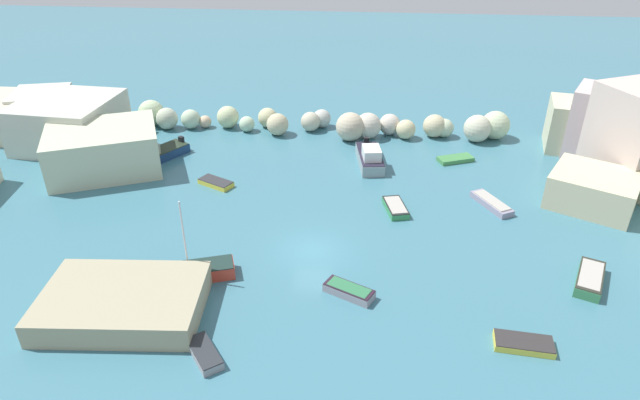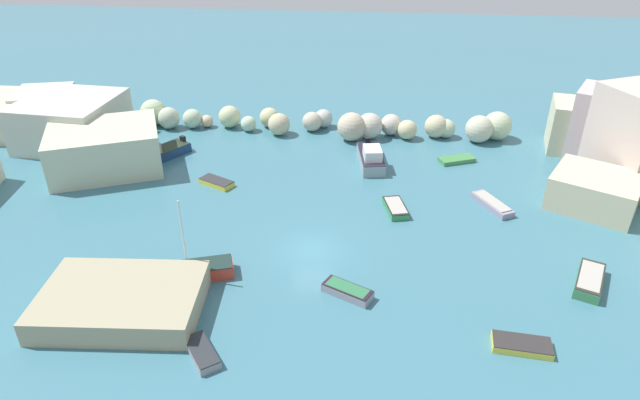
{
  "view_description": "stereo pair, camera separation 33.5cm",
  "coord_description": "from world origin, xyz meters",
  "px_view_note": "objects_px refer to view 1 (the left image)",
  "views": [
    {
      "loc": [
        3.41,
        -29.64,
        20.62
      ],
      "look_at": [
        0.0,
        4.94,
        1.0
      ],
      "focal_mm": 31.13,
      "sensor_mm": 36.0,
      "label": 1
    },
    {
      "loc": [
        3.74,
        -29.6,
        20.62
      ],
      "look_at": [
        0.0,
        4.94,
        1.0
      ],
      "focal_mm": 31.13,
      "sensor_mm": 36.0,
      "label": 2
    }
  ],
  "objects_px": {
    "moored_boat_1": "(204,353)",
    "moored_boat_10": "(524,344)",
    "moored_boat_0": "(395,207)",
    "moored_boat_5": "(590,279)",
    "stone_dock": "(123,302)",
    "moored_boat_2": "(216,183)",
    "moored_boat_6": "(455,159)",
    "moored_boat_9": "(492,203)",
    "moored_boat_7": "(189,272)",
    "moored_boat_4": "(370,158)",
    "moored_boat_3": "(152,155)",
    "moored_boat_8": "(349,291)"
  },
  "relations": [
    {
      "from": "moored_boat_5",
      "to": "stone_dock",
      "type": "bearing_deg",
      "value": -55.95
    },
    {
      "from": "moored_boat_6",
      "to": "moored_boat_8",
      "type": "distance_m",
      "value": 20.67
    },
    {
      "from": "moored_boat_6",
      "to": "moored_boat_7",
      "type": "xyz_separation_m",
      "value": [
        -17.86,
        -18.37,
        0.27
      ]
    },
    {
      "from": "moored_boat_2",
      "to": "moored_boat_10",
      "type": "height_order",
      "value": "moored_boat_2"
    },
    {
      "from": "moored_boat_6",
      "to": "stone_dock",
      "type": "bearing_deg",
      "value": -155.96
    },
    {
      "from": "moored_boat_1",
      "to": "moored_boat_10",
      "type": "height_order",
      "value": "moored_boat_1"
    },
    {
      "from": "moored_boat_3",
      "to": "moored_boat_10",
      "type": "relative_size",
      "value": 2.09
    },
    {
      "from": "moored_boat_5",
      "to": "moored_boat_1",
      "type": "bearing_deg",
      "value": -46.2
    },
    {
      "from": "moored_boat_0",
      "to": "moored_boat_7",
      "type": "distance_m",
      "value": 15.65
    },
    {
      "from": "moored_boat_9",
      "to": "moored_boat_0",
      "type": "bearing_deg",
      "value": 71.63
    },
    {
      "from": "moored_boat_5",
      "to": "moored_boat_8",
      "type": "bearing_deg",
      "value": -57.22
    },
    {
      "from": "moored_boat_2",
      "to": "moored_boat_6",
      "type": "xyz_separation_m",
      "value": [
        19.44,
        6.39,
        -0.03
      ]
    },
    {
      "from": "moored_boat_5",
      "to": "moored_boat_10",
      "type": "height_order",
      "value": "moored_boat_5"
    },
    {
      "from": "moored_boat_0",
      "to": "moored_boat_9",
      "type": "height_order",
      "value": "moored_boat_9"
    },
    {
      "from": "moored_boat_4",
      "to": "moored_boat_9",
      "type": "relative_size",
      "value": 1.4
    },
    {
      "from": "moored_boat_2",
      "to": "moored_boat_4",
      "type": "relative_size",
      "value": 0.57
    },
    {
      "from": "moored_boat_5",
      "to": "moored_boat_9",
      "type": "relative_size",
      "value": 1.01
    },
    {
      "from": "stone_dock",
      "to": "moored_boat_4",
      "type": "height_order",
      "value": "moored_boat_4"
    },
    {
      "from": "moored_boat_8",
      "to": "moored_boat_9",
      "type": "relative_size",
      "value": 0.82
    },
    {
      "from": "stone_dock",
      "to": "moored_boat_1",
      "type": "relative_size",
      "value": 3.15
    },
    {
      "from": "moored_boat_5",
      "to": "moored_boat_6",
      "type": "bearing_deg",
      "value": -137.08
    },
    {
      "from": "moored_boat_0",
      "to": "moored_boat_2",
      "type": "xyz_separation_m",
      "value": [
        -14.11,
        2.61,
        -0.05
      ]
    },
    {
      "from": "stone_dock",
      "to": "moored_boat_1",
      "type": "height_order",
      "value": "stone_dock"
    },
    {
      "from": "stone_dock",
      "to": "moored_boat_9",
      "type": "distance_m",
      "value": 26.35
    },
    {
      "from": "moored_boat_2",
      "to": "moored_boat_6",
      "type": "bearing_deg",
      "value": -134.42
    },
    {
      "from": "moored_boat_1",
      "to": "moored_boat_10",
      "type": "xyz_separation_m",
      "value": [
        16.13,
        2.32,
        -0.04
      ]
    },
    {
      "from": "moored_boat_3",
      "to": "moored_boat_8",
      "type": "distance_m",
      "value": 24.09
    },
    {
      "from": "stone_dock",
      "to": "moored_boat_0",
      "type": "distance_m",
      "value": 19.82
    },
    {
      "from": "moored_boat_6",
      "to": "moored_boat_8",
      "type": "relative_size",
      "value": 1.05
    },
    {
      "from": "moored_boat_4",
      "to": "moored_boat_8",
      "type": "xyz_separation_m",
      "value": [
        -0.85,
        -17.44,
        -0.41
      ]
    },
    {
      "from": "moored_boat_8",
      "to": "moored_boat_9",
      "type": "height_order",
      "value": "moored_boat_8"
    },
    {
      "from": "moored_boat_3",
      "to": "moored_boat_4",
      "type": "bearing_deg",
      "value": 126.58
    },
    {
      "from": "moored_boat_7",
      "to": "moored_boat_9",
      "type": "relative_size",
      "value": 1.46
    },
    {
      "from": "stone_dock",
      "to": "moored_boat_7",
      "type": "xyz_separation_m",
      "value": [
        2.66,
        3.35,
        -0.27
      ]
    },
    {
      "from": "moored_boat_2",
      "to": "moored_boat_9",
      "type": "relative_size",
      "value": 0.8
    },
    {
      "from": "moored_boat_0",
      "to": "moored_boat_3",
      "type": "xyz_separation_m",
      "value": [
        -20.66,
        6.27,
        0.35
      ]
    },
    {
      "from": "stone_dock",
      "to": "moored_boat_0",
      "type": "xyz_separation_m",
      "value": [
        15.2,
        12.72,
        -0.46
      ]
    },
    {
      "from": "moored_boat_9",
      "to": "moored_boat_5",
      "type": "bearing_deg",
      "value": 176.62
    },
    {
      "from": "moored_boat_4",
      "to": "moored_boat_7",
      "type": "bearing_deg",
      "value": -40.82
    },
    {
      "from": "moored_boat_3",
      "to": "moored_boat_6",
      "type": "relative_size",
      "value": 1.96
    },
    {
      "from": "moored_boat_5",
      "to": "moored_boat_9",
      "type": "xyz_separation_m",
      "value": [
        -4.23,
        8.85,
        -0.11
      ]
    },
    {
      "from": "moored_boat_10",
      "to": "moored_boat_4",
      "type": "bearing_deg",
      "value": -62.85
    },
    {
      "from": "moored_boat_3",
      "to": "moored_boat_9",
      "type": "xyz_separation_m",
      "value": [
        27.76,
        -4.95,
        -0.36
      ]
    },
    {
      "from": "stone_dock",
      "to": "moored_boat_5",
      "type": "xyz_separation_m",
      "value": [
        26.53,
        5.2,
        -0.36
      ]
    },
    {
      "from": "moored_boat_0",
      "to": "moored_boat_7",
      "type": "relative_size",
      "value": 0.57
    },
    {
      "from": "moored_boat_4",
      "to": "moored_boat_10",
      "type": "xyz_separation_m",
      "value": [
        8.31,
        -20.72,
        -0.5
      ]
    },
    {
      "from": "moored_boat_5",
      "to": "moored_boat_6",
      "type": "height_order",
      "value": "moored_boat_5"
    },
    {
      "from": "moored_boat_0",
      "to": "moored_boat_5",
      "type": "distance_m",
      "value": 13.6
    },
    {
      "from": "moored_boat_1",
      "to": "moored_boat_10",
      "type": "bearing_deg",
      "value": 61.46
    },
    {
      "from": "moored_boat_8",
      "to": "moored_boat_10",
      "type": "bearing_deg",
      "value": 6.72
    }
  ]
}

